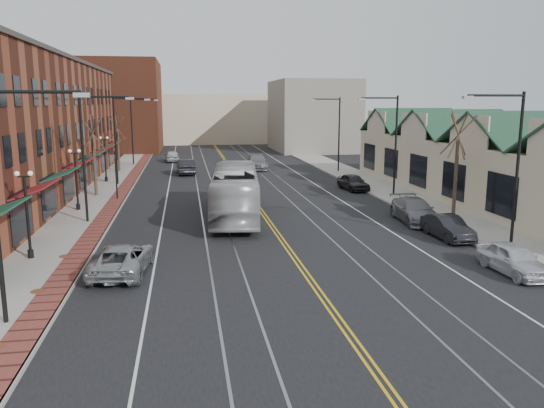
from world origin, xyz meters
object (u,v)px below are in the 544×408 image
object	(u,v)px
parked_car_b	(447,227)
parked_car_d	(353,182)
transit_bus	(235,192)
parked_suv	(122,259)
parked_car_a	(514,259)
parked_car_c	(415,211)

from	to	relation	value
parked_car_b	parked_car_d	size ratio (longest dim) A/B	0.97
transit_bus	parked_suv	distance (m)	12.67
transit_bus	parked_suv	xyz separation A→B (m)	(-6.16, -11.03, -1.03)
parked_car_a	parked_car_d	size ratio (longest dim) A/B	0.96
parked_car_a	parked_car_b	bearing A→B (deg)	87.13
parked_suv	parked_car_a	size ratio (longest dim) A/B	1.23
transit_bus	parked_car_d	world-z (taller)	transit_bus
parked_car_a	parked_car_d	xyz separation A→B (m)	(0.06, 23.45, 0.03)
parked_suv	parked_car_c	size ratio (longest dim) A/B	0.96
parked_car_d	transit_bus	bearing A→B (deg)	-146.32
parked_car_a	parked_car_c	size ratio (longest dim) A/B	0.78
parked_car_a	parked_car_b	distance (m)	6.29
parked_car_c	parked_car_b	bearing A→B (deg)	-85.68
parked_suv	parked_car_a	bearing A→B (deg)	176.68
transit_bus	parked_car_c	distance (m)	11.80
parked_car_b	parked_suv	bearing A→B (deg)	-170.79
transit_bus	parked_suv	world-z (taller)	transit_bus
parked_car_c	parked_car_d	distance (m)	12.78
parked_car_b	transit_bus	bearing A→B (deg)	144.16
parked_suv	parked_car_c	bearing A→B (deg)	-149.84
parked_car_a	parked_car_b	xyz separation A→B (m)	(0.06, 6.29, -0.02)
transit_bus	parked_car_b	size ratio (longest dim) A/B	3.06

